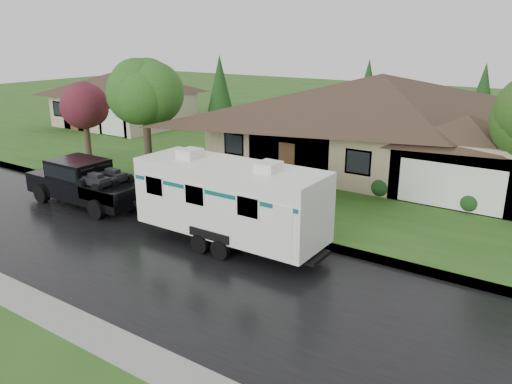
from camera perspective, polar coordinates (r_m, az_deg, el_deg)
ground at (r=20.19m, az=-6.67°, el=-5.53°), size 140.00×140.00×0.00m
road at (r=18.86m, az=-10.65°, el=-7.44°), size 140.00×8.00×0.01m
curb at (r=21.77m, az=-2.83°, el=-3.45°), size 140.00×0.50×0.15m
lawn at (r=32.40m, az=10.83°, el=3.35°), size 140.00×26.00×0.15m
house_main at (r=29.84m, az=14.38°, el=8.79°), size 19.44×10.80×6.90m
house_far at (r=45.52m, az=-14.88°, el=10.85°), size 10.80×8.64×5.80m
tree_left_green at (r=29.29m, az=-12.64°, el=11.05°), size 4.01×4.01×6.63m
tree_red at (r=33.11m, az=-19.04°, el=9.18°), size 2.98×2.98×4.94m
shrub_row at (r=26.43m, az=9.89°, el=1.45°), size 13.60×1.00×1.00m
pickup_truck at (r=25.36m, az=-19.09°, el=1.22°), size 6.47×2.46×2.16m
travel_trailer at (r=19.05m, az=-2.98°, el=-0.75°), size 7.98×2.80×3.58m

